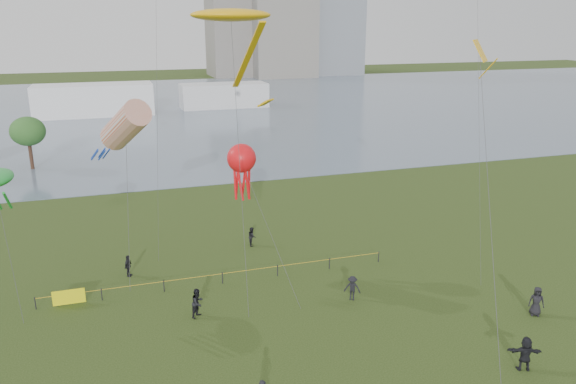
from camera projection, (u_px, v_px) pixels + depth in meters
name	position (u px, v px, depth m)	size (l,w,h in m)	color
lake	(156.00, 109.00, 116.84)	(400.00, 120.00, 0.08)	slate
building_mid	(280.00, 16.00, 181.22)	(20.00, 20.00, 38.00)	slate
building_low	(234.00, 32.00, 184.06)	(16.00, 18.00, 28.00)	slate
pavilion_left	(94.00, 100.00, 107.91)	(22.00, 8.00, 6.00)	white
pavilion_right	(224.00, 95.00, 118.39)	(18.00, 7.00, 5.00)	silver
fence	(131.00, 288.00, 37.11)	(24.07, 0.07, 1.05)	black
spectator_a	(198.00, 303.00, 34.43)	(0.91, 0.71, 1.87)	black
spectator_b	(352.00, 288.00, 36.54)	(1.08, 0.62, 1.67)	black
spectator_c	(128.00, 266.00, 39.95)	(0.94, 0.39, 1.60)	black
spectator_d	(536.00, 301.00, 34.61)	(0.92, 0.60, 1.88)	black
spectator_e	(525.00, 354.00, 29.14)	(1.76, 0.56, 1.90)	black
spectator_g	(252.00, 236.00, 45.50)	(0.76, 0.59, 1.56)	black
kite_stingray	(231.00, 16.00, 35.49)	(5.22, 10.11, 18.29)	#3F3F42
kite_windsock	(125.00, 126.00, 37.94)	(4.33, 5.83, 12.70)	#3F3F42
kite_octopus	(242.00, 160.00, 38.72)	(3.09, 7.78, 9.46)	#3F3F42
kite_delta	(482.00, 66.00, 33.29)	(8.14, 15.18, 16.46)	#3F3F42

